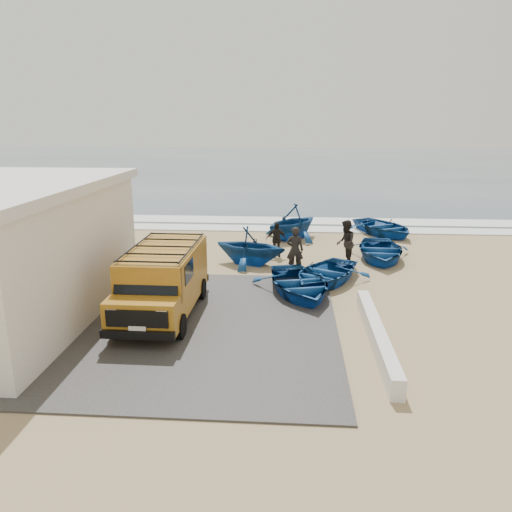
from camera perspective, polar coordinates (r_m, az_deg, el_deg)
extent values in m
plane|color=tan|center=(17.31, -4.68, -5.27)|extent=(160.00, 160.00, 0.00)
cube|color=#403D3A|center=(15.92, -12.98, -7.41)|extent=(12.00, 10.00, 0.05)
cube|color=#385166|center=(72.30, 2.14, 10.49)|extent=(180.00, 88.00, 0.01)
cube|color=white|center=(28.76, -1.07, 3.19)|extent=(180.00, 1.60, 0.06)
cube|color=white|center=(31.20, -0.65, 4.13)|extent=(180.00, 2.20, 0.04)
cube|color=black|center=(17.02, -17.04, 2.87)|extent=(0.08, 0.70, 0.90)
cube|color=silver|center=(14.44, 13.63, -8.81)|extent=(0.35, 6.00, 0.55)
cube|color=#AD721A|center=(16.38, -10.32, -2.10)|extent=(2.03, 4.12, 1.74)
cube|color=#AD721A|center=(14.23, -12.82, -6.64)|extent=(2.01, 0.96, 0.95)
cube|color=black|center=(14.39, -12.44, -2.80)|extent=(1.84, 0.37, 0.76)
cube|color=black|center=(13.76, -13.46, -6.99)|extent=(1.70, 0.10, 0.47)
cube|color=black|center=(13.90, -13.38, -8.77)|extent=(2.04, 0.16, 0.23)
cube|color=black|center=(16.08, -10.53, 1.09)|extent=(1.93, 3.81, 0.06)
cylinder|color=black|center=(15.07, -15.68, -7.52)|extent=(0.24, 0.74, 0.74)
cylinder|color=black|center=(17.96, -12.16, -3.55)|extent=(0.24, 0.74, 0.74)
cylinder|color=black|center=(14.54, -8.66, -7.95)|extent=(0.24, 0.74, 0.74)
cylinder|color=black|center=(17.52, -6.26, -3.77)|extent=(0.24, 0.74, 0.74)
imported|color=navy|center=(17.91, 4.90, -3.13)|extent=(3.87, 4.70, 0.85)
imported|color=navy|center=(19.26, 7.84, -1.95)|extent=(4.28, 4.72, 0.80)
imported|color=navy|center=(21.45, -0.66, 1.18)|extent=(3.87, 3.59, 1.66)
imported|color=navy|center=(22.97, 13.97, 0.63)|extent=(3.19, 4.29, 0.85)
imported|color=navy|center=(26.09, 4.16, 3.92)|extent=(4.60, 4.66, 1.86)
imported|color=navy|center=(28.02, 14.32, 3.24)|extent=(4.63, 5.14, 0.87)
imported|color=black|center=(20.33, 4.47, 0.70)|extent=(0.74, 0.52, 1.91)
imported|color=black|center=(21.64, 10.18, 1.48)|extent=(0.88, 1.06, 1.97)
imported|color=black|center=(22.82, 2.33, 1.92)|extent=(0.97, 0.49, 1.58)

